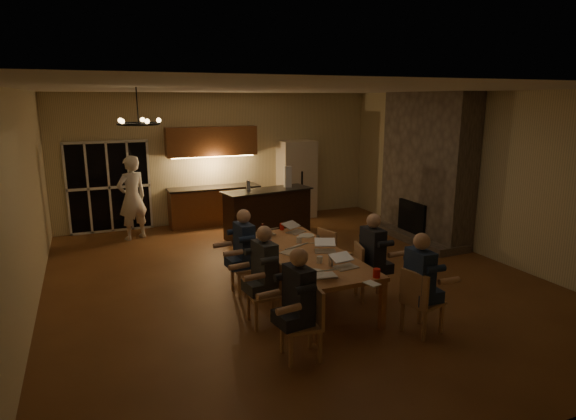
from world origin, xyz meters
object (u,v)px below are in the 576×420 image
(laptop_b, at_px, (346,260))
(dining_table, at_px, (307,275))
(bar_island, at_px, (268,213))
(chair_right_far, at_px, (335,253))
(standing_person, at_px, (132,198))
(can_cola, at_px, (263,227))
(chandelier, at_px, (138,124))
(person_right_mid, at_px, (372,257))
(laptop_d, at_px, (325,245))
(redcup_far, at_px, (282,227))
(person_left_far, at_px, (244,252))
(mug_back, at_px, (269,238))
(refrigerator, at_px, (297,179))
(mug_front, at_px, (320,260))
(person_right_near, at_px, (419,284))
(can_silver, at_px, (331,262))
(redcup_mid, at_px, (268,244))
(chair_right_mid, at_px, (371,272))
(mug_mid, at_px, (299,240))
(redcup_near, at_px, (377,273))
(chair_right_near, at_px, (423,301))
(laptop_f, at_px, (296,226))
(laptop_a, at_px, (324,268))
(plate_far, at_px, (306,236))
(person_left_mid, at_px, (265,274))
(bar_bottle, at_px, (248,186))
(bar_blender, at_px, (288,177))
(person_left_near, at_px, (299,304))
(can_right, at_px, (318,239))
(chair_left_mid, at_px, (265,293))
(plate_near, at_px, (342,259))
(chair_left_far, at_px, (246,267))
(laptop_e, at_px, (265,228))
(chair_left_near, at_px, (301,324))
(plate_left, at_px, (314,272))

(laptop_b, bearing_deg, dining_table, 96.81)
(bar_island, bearing_deg, chair_right_far, -94.84)
(standing_person, xyz_separation_m, can_cola, (1.96, -3.02, -0.12))
(chandelier, relative_size, laptop_b, 1.66)
(bar_island, height_order, person_right_mid, person_right_mid)
(laptop_d, relative_size, redcup_far, 2.67)
(person_left_far, relative_size, mug_back, 13.80)
(refrigerator, distance_m, mug_front, 5.88)
(bar_island, height_order, person_right_near, person_right_near)
(refrigerator, relative_size, can_silver, 16.67)
(redcup_mid, bearing_deg, chair_right_mid, -32.02)
(bar_island, relative_size, mug_mid, 20.18)
(dining_table, bearing_deg, laptop_b, -76.73)
(laptop_d, height_order, redcup_near, laptop_d)
(mug_back, bearing_deg, can_silver, -76.18)
(redcup_mid, bearing_deg, chair_right_near, -55.72)
(standing_person, bearing_deg, laptop_f, 101.14)
(laptop_a, height_order, redcup_near, laptop_a)
(refrigerator, height_order, plate_far, refrigerator)
(person_left_mid, bearing_deg, can_cola, 153.89)
(laptop_f, relative_size, can_silver, 2.67)
(plate_far, bearing_deg, bar_bottle, 93.50)
(redcup_far, xyz_separation_m, bar_blender, (1.06, 2.24, 0.51))
(person_left_near, xyz_separation_m, bar_blender, (2.03, 5.16, 0.63))
(mug_front, bearing_deg, bar_bottle, 86.43)
(redcup_near, height_order, can_right, same)
(laptop_d, xyz_separation_m, bar_bottle, (-0.07, 3.55, 0.34))
(chair_left_mid, height_order, person_right_near, person_right_near)
(person_left_mid, distance_m, plate_near, 1.20)
(bar_island, distance_m, person_left_mid, 4.25)
(chair_right_near, distance_m, redcup_mid, 2.53)
(chair_left_far, bearing_deg, mug_front, 34.51)
(laptop_a, bearing_deg, laptop_e, -81.69)
(bar_bottle, bearing_deg, laptop_d, -88.95)
(redcup_near, bearing_deg, refrigerator, 75.51)
(chair_right_near, xyz_separation_m, chandelier, (-3.30, 1.61, 2.31))
(chair_left_near, xyz_separation_m, redcup_mid, (0.35, 2.04, 0.37))
(mug_front, bearing_deg, person_left_mid, 177.60)
(redcup_near, relative_size, plate_near, 0.46)
(chair_left_mid, bearing_deg, chair_left_near, 6.06)
(can_silver, bearing_deg, redcup_far, 87.58)
(person_right_near, height_order, bar_blender, bar_blender)
(chair_right_far, bearing_deg, mug_mid, 82.52)
(standing_person, height_order, can_right, standing_person)
(mug_front, height_order, redcup_near, redcup_near)
(refrigerator, distance_m, plate_left, 6.29)
(chair_right_near, bearing_deg, laptop_a, 48.14)
(chandelier, xyz_separation_m, laptop_b, (2.57, -0.81, -1.89))
(person_left_near, height_order, plate_left, person_left_near)
(chair_left_near, xyz_separation_m, chair_left_far, (0.02, 2.15, 0.00))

